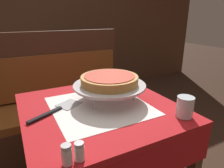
% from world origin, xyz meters
% --- Properties ---
extents(dining_table_front, '(0.78, 0.78, 0.75)m').
position_xyz_m(dining_table_front, '(0.00, 0.00, 0.63)').
color(dining_table_front, red).
rests_on(dining_table_front, ground_plane).
extents(dining_table_rear, '(0.70, 0.70, 0.76)m').
position_xyz_m(dining_table_rear, '(-0.21, 1.72, 0.64)').
color(dining_table_rear, beige).
rests_on(dining_table_rear, ground_plane).
extents(booth_bench, '(1.58, 0.50, 1.07)m').
position_xyz_m(booth_bench, '(-0.19, 0.79, 0.32)').
color(booth_bench, '#3D2316').
rests_on(booth_bench, ground_plane).
extents(back_wall_panel, '(6.00, 0.04, 2.40)m').
position_xyz_m(back_wall_panel, '(0.00, 2.24, 1.20)').
color(back_wall_panel, '#4C2D1E').
rests_on(back_wall_panel, ground_plane).
extents(pizza_pan_stand, '(0.40, 0.40, 0.10)m').
position_xyz_m(pizza_pan_stand, '(0.08, 0.04, 0.84)').
color(pizza_pan_stand, '#ADADB2').
rests_on(pizza_pan_stand, dining_table_front).
extents(deep_dish_pizza, '(0.31, 0.31, 0.05)m').
position_xyz_m(deep_dish_pizza, '(0.08, 0.04, 0.87)').
color(deep_dish_pizza, '#C68E47').
rests_on(deep_dish_pizza, pizza_pan_stand).
extents(pizza_server, '(0.30, 0.19, 0.01)m').
position_xyz_m(pizza_server, '(-0.21, 0.05, 0.75)').
color(pizza_server, '#BCBCC1').
rests_on(pizza_server, dining_table_front).
extents(water_glass_near, '(0.08, 0.08, 0.10)m').
position_xyz_m(water_glass_near, '(0.31, -0.29, 0.80)').
color(water_glass_near, silver).
rests_on(water_glass_near, dining_table_front).
extents(salt_shaker, '(0.04, 0.04, 0.07)m').
position_xyz_m(salt_shaker, '(-0.27, -0.35, 0.79)').
color(salt_shaker, silver).
rests_on(salt_shaker, dining_table_front).
extents(pepper_shaker, '(0.03, 0.03, 0.07)m').
position_xyz_m(pepper_shaker, '(-0.23, -0.35, 0.78)').
color(pepper_shaker, silver).
rests_on(pepper_shaker, dining_table_front).
extents(condiment_caddy, '(0.11, 0.11, 0.14)m').
position_xyz_m(condiment_caddy, '(-0.32, 1.72, 0.80)').
color(condiment_caddy, black).
rests_on(condiment_caddy, dining_table_rear).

